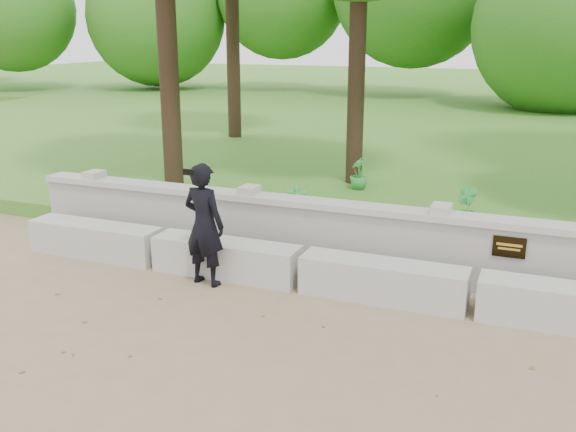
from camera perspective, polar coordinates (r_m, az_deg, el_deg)
name	(u,v)px	position (r m, az deg, el deg)	size (l,w,h in m)	color
ground	(444,403)	(5.67, 13.69, -15.83)	(80.00, 80.00, 0.00)	#8B7655
lawn	(524,138)	(19.03, 20.27, 6.54)	(40.00, 22.00, 0.25)	#3E7224
concrete_bench	(473,294)	(7.27, 16.13, -6.67)	(11.90, 0.45, 0.45)	#ABA8A1
parapet_wall	(482,253)	(7.84, 16.85, -3.17)	(12.50, 0.35, 0.90)	#A09E98
man_main	(204,225)	(7.68, -7.47, -0.77)	(0.59, 0.54, 1.50)	black
shrub_a	(297,206)	(9.08, 0.78, 0.85)	(0.34, 0.23, 0.64)	green
shrub_b	(466,209)	(9.35, 15.54, 0.62)	(0.34, 0.27, 0.62)	green
shrub_d	(359,174)	(11.45, 6.32, 3.77)	(0.32, 0.28, 0.57)	green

